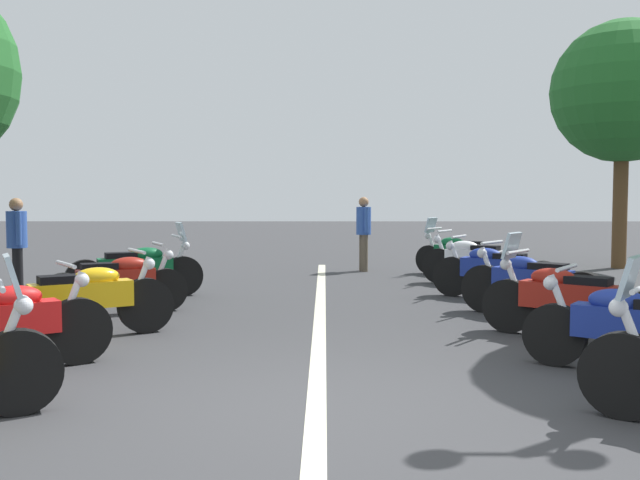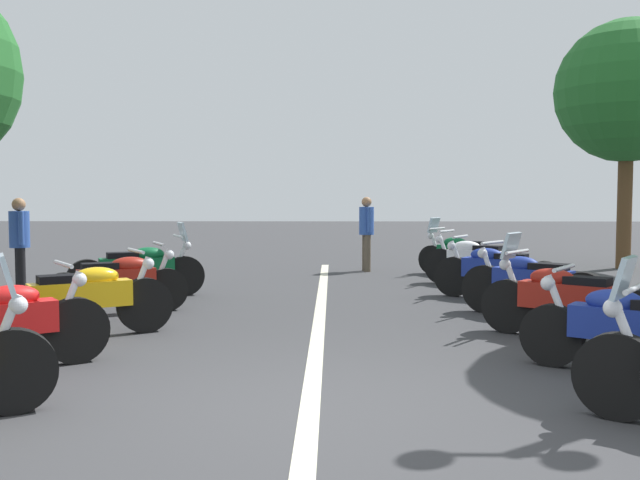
% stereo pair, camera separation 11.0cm
% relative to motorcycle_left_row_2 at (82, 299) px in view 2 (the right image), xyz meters
% --- Properties ---
extents(ground_plane, '(80.00, 80.00, 0.00)m').
position_rel_motorcycle_left_row_2_xyz_m(ground_plane, '(-2.77, -2.71, -0.46)').
color(ground_plane, '#38383A').
extents(lane_centre_stripe, '(15.94, 0.16, 0.01)m').
position_rel_motorcycle_left_row_2_xyz_m(lane_centre_stripe, '(0.76, -2.71, -0.46)').
color(lane_centre_stripe, beige).
rests_on(lane_centre_stripe, ground_plane).
extents(motorcycle_left_row_2, '(1.25, 1.92, 1.01)m').
position_rel_motorcycle_left_row_2_xyz_m(motorcycle_left_row_2, '(0.00, 0.00, 0.00)').
color(motorcycle_left_row_2, black).
rests_on(motorcycle_left_row_2, ground_plane).
extents(motorcycle_left_row_3, '(1.05, 1.85, 0.99)m').
position_rel_motorcycle_left_row_2_xyz_m(motorcycle_left_row_3, '(1.69, 0.10, -0.02)').
color(motorcycle_left_row_3, black).
rests_on(motorcycle_left_row_3, ground_plane).
extents(motorcycle_left_row_4, '(1.08, 2.05, 1.22)m').
position_rel_motorcycle_left_row_2_xyz_m(motorcycle_left_row_4, '(3.24, 0.23, 0.01)').
color(motorcycle_left_row_4, black).
rests_on(motorcycle_left_row_4, ground_plane).
extents(motorcycle_right_row_1, '(1.29, 1.81, 0.98)m').
position_rel_motorcycle_left_row_2_xyz_m(motorcycle_right_row_1, '(-1.65, -5.61, -0.02)').
color(motorcycle_right_row_1, black).
rests_on(motorcycle_right_row_1, ground_plane).
extents(motorcycle_right_row_2, '(1.36, 1.72, 1.21)m').
position_rel_motorcycle_left_row_2_xyz_m(motorcycle_right_row_2, '(0.01, -5.54, 0.00)').
color(motorcycle_right_row_2, black).
rests_on(motorcycle_right_row_2, ground_plane).
extents(motorcycle_right_row_3, '(1.42, 1.69, 1.02)m').
position_rel_motorcycle_left_row_2_xyz_m(motorcycle_right_row_3, '(1.47, -5.56, 0.00)').
color(motorcycle_right_row_3, black).
rests_on(motorcycle_right_row_3, ground_plane).
extents(motorcycle_right_row_4, '(1.19, 1.87, 1.01)m').
position_rel_motorcycle_left_row_2_xyz_m(motorcycle_right_row_4, '(3.16, -5.48, -0.00)').
color(motorcycle_right_row_4, black).
rests_on(motorcycle_right_row_4, ground_plane).
extents(motorcycle_right_row_5, '(1.22, 1.77, 1.01)m').
position_rel_motorcycle_left_row_2_xyz_m(motorcycle_right_row_5, '(4.86, -5.48, -0.00)').
color(motorcycle_right_row_5, black).
rests_on(motorcycle_right_row_5, ground_plane).
extents(motorcycle_right_row_6, '(1.32, 1.68, 1.19)m').
position_rel_motorcycle_left_row_2_xyz_m(motorcycle_right_row_6, '(6.44, -5.52, -0.01)').
color(motorcycle_right_row_6, black).
rests_on(motorcycle_right_row_6, ground_plane).
extents(bystander_0, '(0.47, 0.32, 1.61)m').
position_rel_motorcycle_left_row_2_xyz_m(bystander_0, '(3.45, 2.25, 0.48)').
color(bystander_0, black).
rests_on(bystander_0, ground_plane).
extents(bystander_1, '(0.52, 0.32, 1.62)m').
position_rel_motorcycle_left_row_2_xyz_m(bystander_1, '(7.35, -3.62, 0.48)').
color(bystander_1, brown).
rests_on(bystander_1, ground_plane).
extents(roadside_tree_1, '(3.17, 3.17, 5.57)m').
position_rel_motorcycle_left_row_2_xyz_m(roadside_tree_1, '(8.03, -9.46, 3.49)').
color(roadside_tree_1, brown).
rests_on(roadside_tree_1, ground_plane).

